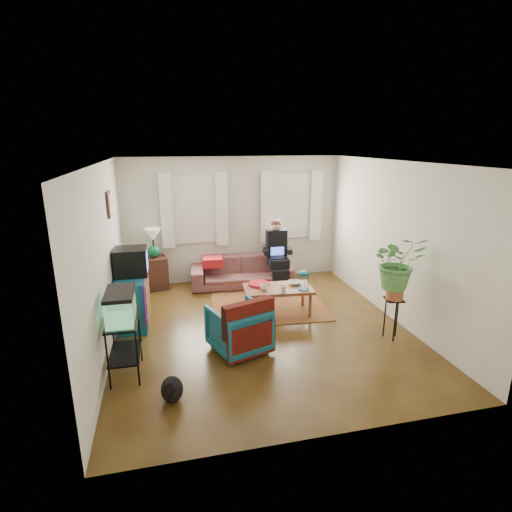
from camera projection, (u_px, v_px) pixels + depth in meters
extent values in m
cube|color=#4F2B14|center=(262.00, 329.00, 6.38)|extent=(4.50, 5.00, 0.01)
cube|color=white|center=(262.00, 162.00, 5.66)|extent=(4.50, 5.00, 0.01)
cube|color=silver|center=(233.00, 220.00, 8.36)|extent=(4.50, 0.01, 2.60)
cube|color=silver|center=(328.00, 320.00, 3.69)|extent=(4.50, 0.01, 2.60)
cube|color=silver|center=(105.00, 260.00, 5.53)|extent=(0.01, 5.00, 2.60)
cube|color=silver|center=(395.00, 242.00, 6.52)|extent=(0.01, 5.00, 2.60)
cube|color=white|center=(194.00, 210.00, 8.10)|extent=(1.08, 0.04, 1.38)
cube|color=white|center=(291.00, 206.00, 8.55)|extent=(1.08, 0.04, 1.38)
cube|color=white|center=(195.00, 210.00, 8.02)|extent=(1.36, 0.06, 1.50)
cube|color=white|center=(292.00, 207.00, 8.47)|extent=(1.36, 0.06, 1.50)
cube|color=#3D2616|center=(110.00, 204.00, 6.15)|extent=(0.04, 0.32, 0.40)
cube|color=maroon|center=(268.00, 306.00, 7.25)|extent=(2.10, 1.73, 0.01)
imported|color=brown|center=(242.00, 267.00, 8.21)|extent=(2.12, 0.98, 0.81)
cube|color=#3F2217|center=(155.00, 273.00, 8.07)|extent=(0.52, 0.52, 0.66)
cube|color=#116366|center=(133.00, 301.00, 6.43)|extent=(0.48, 0.93, 0.83)
cube|color=black|center=(131.00, 262.00, 6.34)|extent=(0.52, 0.47, 0.44)
cube|color=black|center=(125.00, 348.00, 5.04)|extent=(0.38, 0.68, 0.75)
cube|color=#7FD899|center=(121.00, 306.00, 4.88)|extent=(0.34, 0.62, 0.40)
ellipsoid|color=black|center=(172.00, 387.00, 4.59)|extent=(0.32, 0.43, 0.33)
imported|color=navy|center=(239.00, 326.00, 5.63)|extent=(0.91, 0.89, 0.75)
cube|color=#9E0A0A|center=(249.00, 324.00, 5.35)|extent=(0.77, 0.41, 0.62)
cube|color=brown|center=(278.00, 300.00, 6.89)|extent=(1.21, 0.73, 0.48)
imported|color=white|center=(264.00, 287.00, 6.68)|extent=(0.14, 0.14, 0.10)
imported|color=beige|center=(284.00, 288.00, 6.64)|extent=(0.11, 0.11, 0.10)
imported|color=white|center=(295.00, 283.00, 6.96)|extent=(0.25, 0.25, 0.06)
cylinder|color=#B21414|center=(258.00, 284.00, 6.93)|extent=(0.39, 0.39, 0.04)
cube|color=black|center=(392.00, 319.00, 6.00)|extent=(0.32, 0.32, 0.64)
imported|color=#599947|center=(397.00, 271.00, 5.79)|extent=(0.84, 0.76, 0.81)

